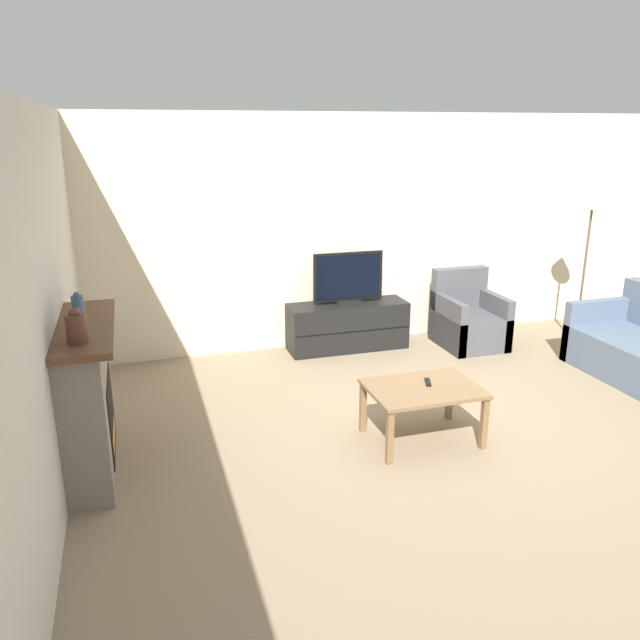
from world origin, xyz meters
The scene contains 12 objects.
ground_plane centered at (0.00, 0.00, 0.00)m, with size 24.00×24.00×0.00m, color #89755B.
wall_back centered at (0.00, 2.41, 1.35)m, with size 12.00×0.06×2.70m.
wall_left centered at (-3.14, 0.00, 1.35)m, with size 0.06×12.00×2.70m.
fireplace centered at (-2.95, 0.11, 0.59)m, with size 0.43×1.38×1.16m.
mantel_vase_left centered at (-2.94, -0.30, 1.27)m, with size 0.13×0.13×0.25m.
mantel_vase_centre_left centered at (-2.94, 0.01, 1.28)m, with size 0.08×0.08×0.27m.
tv_stand centered at (-0.17, 2.12, 0.28)m, with size 1.41×0.45×0.56m.
tv centered at (-0.17, 2.11, 0.84)m, with size 0.84×0.18×0.61m.
armchair centered at (1.27, 1.81, 0.29)m, with size 0.70×0.76×0.90m.
coffee_table centered at (-0.34, -0.22, 0.42)m, with size 0.91×0.66×0.48m.
remote centered at (-0.27, -0.16, 0.49)m, with size 0.09×0.15×0.02m.
floor_lamp centered at (2.56, 1.46, 1.58)m, with size 0.30×0.30×1.86m.
Camera 1 is at (-2.55, -4.51, 2.52)m, focal length 35.00 mm.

